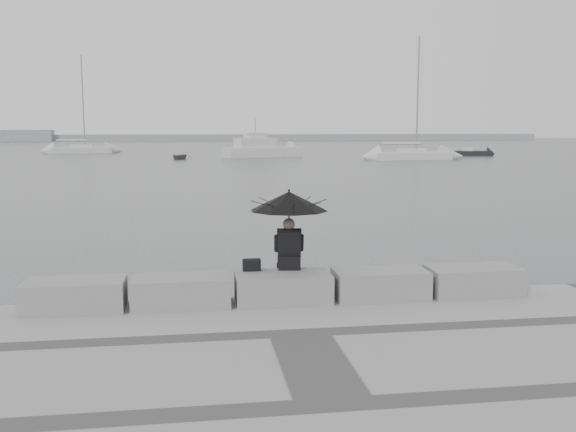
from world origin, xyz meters
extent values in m
plane|color=#3F4143|center=(0.00, 0.00, 0.00)|extent=(360.00, 360.00, 0.00)
cube|color=gray|center=(-3.40, -0.45, 0.75)|extent=(1.60, 0.80, 0.50)
cube|color=gray|center=(-1.70, -0.45, 0.75)|extent=(1.60, 0.80, 0.50)
cube|color=gray|center=(0.00, -0.45, 0.75)|extent=(1.60, 0.80, 0.50)
cube|color=gray|center=(1.70, -0.45, 0.75)|extent=(1.60, 0.80, 0.50)
cube|color=gray|center=(3.40, -0.45, 0.75)|extent=(1.60, 0.80, 0.50)
sphere|color=#726056|center=(0.16, -0.08, 1.78)|extent=(0.21, 0.21, 0.21)
cylinder|color=black|center=(0.16, -0.09, 1.85)|extent=(0.02, 0.02, 1.00)
cone|color=black|center=(0.16, -0.09, 2.18)|extent=(1.35, 1.35, 0.33)
sphere|color=black|center=(0.16, -0.09, 2.37)|extent=(0.04, 0.04, 0.04)
cube|color=black|center=(-0.50, -0.16, 1.10)|extent=(0.30, 0.17, 0.20)
cube|color=gray|center=(0.00, 155.00, 0.80)|extent=(180.00, 6.00, 1.60)
cube|color=#BBBBBE|center=(-16.12, 77.31, 0.35)|extent=(7.91, 3.97, 0.90)
cube|color=#BBBBBE|center=(-16.12, 77.31, 0.95)|extent=(2.93, 2.13, 0.50)
cylinder|color=gray|center=(-16.12, 77.31, 6.80)|extent=(0.16, 0.16, 12.00)
cylinder|color=gray|center=(-16.12, 77.31, 1.60)|extent=(4.18, 1.01, 0.10)
cube|color=#BBBBBE|center=(21.50, 54.73, 0.35)|extent=(8.28, 2.68, 0.90)
cube|color=#BBBBBE|center=(21.50, 54.73, 0.95)|extent=(2.92, 1.70, 0.50)
cylinder|color=gray|center=(21.50, 54.73, 6.80)|extent=(0.16, 0.16, 12.00)
cylinder|color=gray|center=(21.50, 54.73, 1.60)|extent=(4.62, 0.26, 0.10)
cube|color=#BBBBBE|center=(6.55, 63.77, 0.50)|extent=(9.57, 5.66, 1.20)
cube|color=#BBBBBE|center=(6.55, 63.77, 1.60)|extent=(5.05, 3.59, 1.20)
cube|color=#BBBBBE|center=(6.55, 63.77, 2.50)|extent=(2.69, 2.27, 0.60)
cylinder|color=gray|center=(6.55, 63.77, 3.60)|extent=(0.08, 0.08, 1.60)
cube|color=black|center=(31.89, 62.64, 0.25)|extent=(4.73, 2.62, 0.70)
cube|color=#BBBBBE|center=(31.89, 62.64, 0.75)|extent=(1.59, 1.49, 0.50)
imported|color=slate|center=(-2.94, 59.78, 0.30)|extent=(3.70, 1.96, 0.60)
camera|label=1|loc=(-1.46, -10.92, 3.45)|focal=40.00mm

